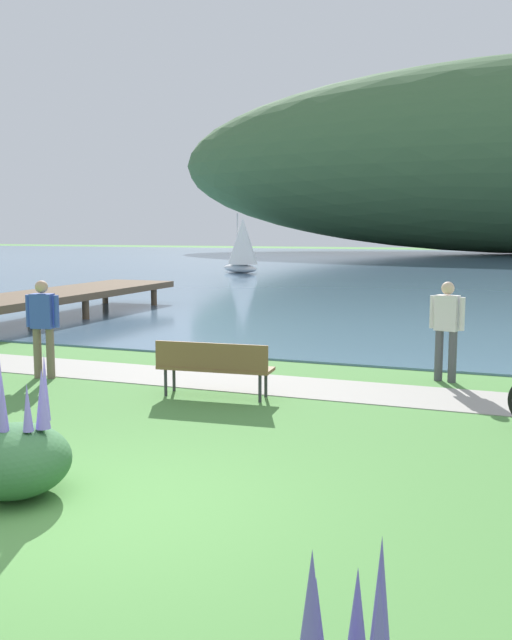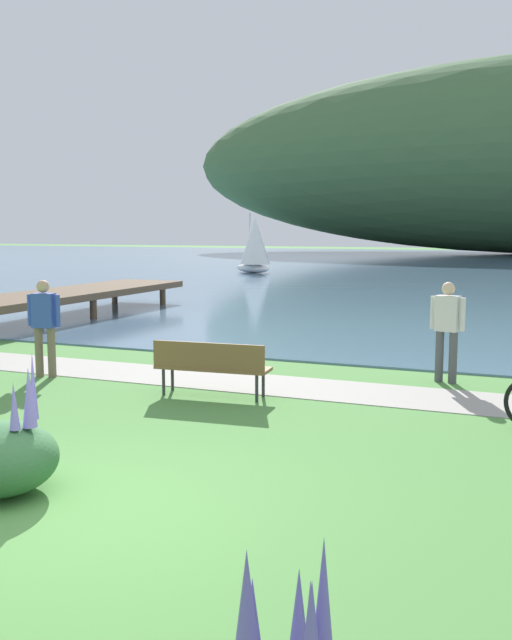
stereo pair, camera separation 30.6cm
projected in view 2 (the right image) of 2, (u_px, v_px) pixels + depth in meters
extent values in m
plane|color=#518E42|center=(77.00, 510.00, 6.52)|extent=(200.00, 200.00, 0.00)
cube|color=#5B7F9E|center=(484.00, 266.00, 50.37)|extent=(180.00, 80.00, 0.04)
cube|color=#A39E93|center=(284.00, 386.00, 11.68)|extent=(60.00, 1.50, 0.01)
cube|color=brown|center=(213.00, 368.00, 10.93)|extent=(1.83, 0.63, 0.05)
cube|color=brown|center=(208.00, 356.00, 10.70)|extent=(1.80, 0.19, 0.40)
cylinder|color=#2D2D33|center=(172.00, 377.00, 11.34)|extent=(0.05, 0.05, 0.45)
cylinder|color=#2D2D33|center=(263.00, 383.00, 10.89)|extent=(0.05, 0.05, 0.45)
cylinder|color=#2D2D33|center=(164.00, 381.00, 11.03)|extent=(0.05, 0.05, 0.45)
cylinder|color=#2D2D33|center=(257.00, 388.00, 10.57)|extent=(0.05, 0.05, 0.45)
cylinder|color=#4C4C51|center=(439.00, 356.00, 11.99)|extent=(0.14, 0.14, 0.88)
cylinder|color=#4C4C51|center=(453.00, 358.00, 11.85)|extent=(0.14, 0.14, 0.88)
cube|color=silver|center=(448.00, 314.00, 11.83)|extent=(0.42, 0.31, 0.60)
sphere|color=beige|center=(448.00, 289.00, 11.78)|extent=(0.22, 0.22, 0.22)
cylinder|color=silver|center=(433.00, 312.00, 11.98)|extent=(0.09, 0.09, 0.56)
cylinder|color=silver|center=(463.00, 315.00, 11.67)|extent=(0.09, 0.09, 0.56)
cylinder|color=#72604C|center=(39.00, 352.00, 12.40)|extent=(0.14, 0.14, 0.88)
cylinder|color=#72604C|center=(52.00, 352.00, 12.35)|extent=(0.14, 0.14, 0.88)
cube|color=#334CA5|center=(44.00, 310.00, 12.28)|extent=(0.42, 0.29, 0.60)
sphere|color=tan|center=(43.00, 286.00, 12.23)|extent=(0.22, 0.22, 0.22)
cylinder|color=#334CA5|center=(30.00, 310.00, 12.33)|extent=(0.09, 0.09, 0.56)
cylinder|color=#334CA5|center=(58.00, 311.00, 12.23)|extent=(0.09, 0.09, 0.56)
cone|color=#6B5BB7|center=(252.00, 638.00, 2.71)|extent=(0.13, 0.13, 0.49)
cone|color=#6B5BB7|center=(323.00, 603.00, 2.89)|extent=(0.10, 0.10, 0.57)
cone|color=#6B5BB7|center=(247.00, 628.00, 2.65)|extent=(0.15, 0.15, 0.63)
cone|color=#6B5BB7|center=(299.00, 620.00, 2.87)|extent=(0.10, 0.10, 0.45)
ellipsoid|color=#386B3D|center=(2.00, 458.00, 6.89)|extent=(1.09, 1.09, 0.71)
cylinder|color=#386B3D|center=(35.00, 425.00, 7.09)|extent=(0.02, 0.02, 0.12)
cone|color=#8470D1|center=(33.00, 386.00, 7.04)|extent=(0.09, 0.09, 0.69)
cylinder|color=#386B3D|center=(31.00, 433.00, 6.80)|extent=(0.02, 0.02, 0.12)
cone|color=#8470D1|center=(29.00, 397.00, 6.75)|extent=(0.14, 0.14, 0.59)
cylinder|color=#386B3D|center=(15.00, 436.00, 6.71)|extent=(0.02, 0.02, 0.12)
cone|color=#8470D1|center=(14.00, 406.00, 6.67)|extent=(0.10, 0.10, 0.46)
ellipsoid|color=white|center=(252.00, 268.00, 41.97)|extent=(3.02, 2.25, 0.53)
cylinder|color=#B2B2B2|center=(250.00, 239.00, 41.93)|extent=(0.08, 0.08, 3.00)
cone|color=white|center=(255.00, 241.00, 41.55)|extent=(2.44, 2.44, 2.70)
cube|color=brown|center=(65.00, 295.00, 20.57)|extent=(2.40, 10.00, 0.20)
cylinder|color=brown|center=(39.00, 307.00, 20.98)|extent=(0.20, 0.20, 0.60)
cylinder|color=brown|center=(93.00, 310.00, 20.26)|extent=(0.20, 0.20, 0.60)
cylinder|color=brown|center=(115.00, 295.00, 24.65)|extent=(0.20, 0.20, 0.60)
cylinder|color=brown|center=(163.00, 297.00, 23.94)|extent=(0.20, 0.20, 0.60)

